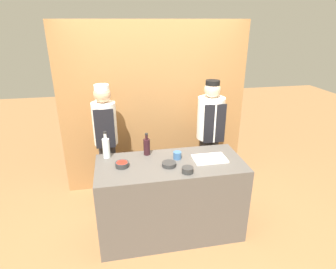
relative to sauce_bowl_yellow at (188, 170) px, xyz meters
name	(u,v)px	position (x,y,z in m)	size (l,w,h in m)	color
ground_plane	(170,229)	(-0.13, 0.24, -0.96)	(14.00, 14.00, 0.00)	olive
cabinet_wall	(154,108)	(-0.13, 1.44, 0.24)	(2.65, 0.18, 2.40)	olive
counter	(170,198)	(-0.13, 0.24, -0.50)	(1.64, 0.73, 0.92)	#514C47
sauce_bowl_yellow	(188,170)	(0.00, 0.00, 0.00)	(0.12, 0.12, 0.06)	#2D2D2D
sauce_bowl_red	(122,164)	(-0.66, 0.25, 0.00)	(0.14, 0.14, 0.05)	#2D2D2D
sauce_bowl_green	(169,164)	(-0.16, 0.17, -0.01)	(0.15, 0.15, 0.04)	#2D2D2D
cutting_board	(210,159)	(0.32, 0.24, -0.02)	(0.37, 0.25, 0.02)	white
bottle_wine	(147,146)	(-0.36, 0.50, 0.07)	(0.08, 0.08, 0.27)	black
bottle_clear	(106,148)	(-0.82, 0.51, 0.09)	(0.08, 0.08, 0.32)	silver
cup_blue	(177,155)	(-0.04, 0.33, 0.01)	(0.09, 0.09, 0.08)	#386093
chef_left	(106,141)	(-0.84, 0.98, -0.03)	(0.30, 0.30, 1.67)	#28282D
chef_right	(210,135)	(0.57, 0.98, -0.06)	(0.36, 0.36, 1.67)	#28282D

